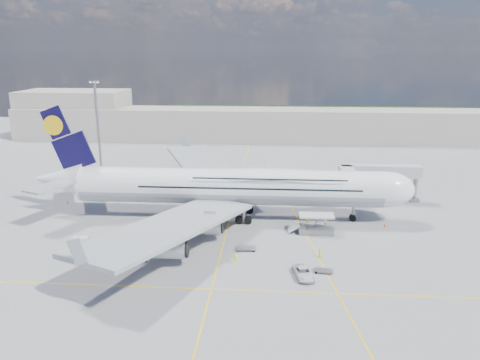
# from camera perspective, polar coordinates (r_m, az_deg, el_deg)

# --- Properties ---
(ground) EXTENTS (300.00, 300.00, 0.00)m
(ground) POSITION_cam_1_polar(r_m,az_deg,el_deg) (87.88, -1.81, -6.87)
(ground) COLOR gray
(ground) RESTS_ON ground
(taxi_line_main) EXTENTS (0.25, 220.00, 0.01)m
(taxi_line_main) POSITION_cam_1_polar(r_m,az_deg,el_deg) (87.87, -1.81, -6.86)
(taxi_line_main) COLOR yellow
(taxi_line_main) RESTS_ON ground
(taxi_line_cross) EXTENTS (120.00, 0.25, 0.01)m
(taxi_line_cross) POSITION_cam_1_polar(r_m,az_deg,el_deg) (69.95, -3.50, -13.14)
(taxi_line_cross) COLOR yellow
(taxi_line_cross) RESTS_ON ground
(taxi_line_diag) EXTENTS (14.16, 99.06, 0.01)m
(taxi_line_diag) POSITION_cam_1_polar(r_m,az_deg,el_deg) (96.93, 7.09, -4.78)
(taxi_line_diag) COLOR yellow
(taxi_line_diag) RESTS_ON ground
(airliner) EXTENTS (77.26, 79.15, 23.71)m
(airliner) POSITION_cam_1_polar(r_m,az_deg,el_deg) (94.95, -1.08, -0.73)
(airliner) COLOR white
(airliner) RESTS_ON ground
(jet_bridge) EXTENTS (18.80, 12.10, 8.50)m
(jet_bridge) POSITION_cam_1_polar(r_m,az_deg,el_deg) (107.28, 15.38, 0.62)
(jet_bridge) COLOR #B7B7BC
(jet_bridge) RESTS_ON ground
(cargo_loader) EXTENTS (8.53, 3.20, 3.67)m
(cargo_loader) POSITION_cam_1_polar(r_m,az_deg,el_deg) (90.07, 9.13, -5.63)
(cargo_loader) COLOR silver
(cargo_loader) RESTS_ON ground
(light_mast) EXTENTS (3.00, 0.70, 25.50)m
(light_mast) POSITION_cam_1_polar(r_m,az_deg,el_deg) (136.28, -16.94, 6.37)
(light_mast) COLOR gray
(light_mast) RESTS_ON ground
(terminal) EXTENTS (180.00, 16.00, 12.00)m
(terminal) POSITION_cam_1_polar(r_m,az_deg,el_deg) (178.08, 1.28, 6.74)
(terminal) COLOR #B2AD9E
(terminal) RESTS_ON ground
(hangar) EXTENTS (40.00, 22.00, 18.00)m
(hangar) POSITION_cam_1_polar(r_m,az_deg,el_deg) (198.56, -19.45, 7.66)
(hangar) COLOR #B2AD9E
(hangar) RESTS_ON ground
(tree_line) EXTENTS (160.00, 6.00, 8.00)m
(tree_line) POSITION_cam_1_polar(r_m,az_deg,el_deg) (224.92, 12.18, 7.76)
(tree_line) COLOR #193814
(tree_line) RESTS_ON ground
(dolly_row_a) EXTENTS (3.67, 2.45, 2.14)m
(dolly_row_a) POSITION_cam_1_polar(r_m,az_deg,el_deg) (86.77, -18.82, -7.23)
(dolly_row_a) COLOR gray
(dolly_row_a) RESTS_ON ground
(dolly_row_b) EXTENTS (2.63, 1.47, 1.64)m
(dolly_row_b) POSITION_cam_1_polar(r_m,az_deg,el_deg) (81.82, -16.76, -8.67)
(dolly_row_b) COLOR gray
(dolly_row_b) RESTS_ON ground
(dolly_row_c) EXTENTS (3.13, 2.49, 0.41)m
(dolly_row_c) POSITION_cam_1_polar(r_m,az_deg,el_deg) (91.86, -11.47, -5.95)
(dolly_row_c) COLOR gray
(dolly_row_c) RESTS_ON ground
(dolly_back) EXTENTS (3.19, 1.80, 0.46)m
(dolly_back) POSITION_cam_1_polar(r_m,az_deg,el_deg) (88.26, -12.07, -6.88)
(dolly_back) COLOR gray
(dolly_back) RESTS_ON ground
(dolly_nose_far) EXTENTS (3.10, 1.93, 0.43)m
(dolly_nose_far) POSITION_cam_1_polar(r_m,az_deg,el_deg) (75.53, 10.11, -10.79)
(dolly_nose_far) COLOR gray
(dolly_nose_far) RESTS_ON ground
(dolly_nose_near) EXTENTS (3.36, 1.86, 0.49)m
(dolly_nose_near) POSITION_cam_1_polar(r_m,az_deg,el_deg) (81.98, 0.77, -8.30)
(dolly_nose_near) COLOR gray
(dolly_nose_near) RESTS_ON ground
(baggage_tug) EXTENTS (3.13, 1.65, 1.89)m
(baggage_tug) POSITION_cam_1_polar(r_m,az_deg,el_deg) (79.86, -12.11, -8.99)
(baggage_tug) COLOR silver
(baggage_tug) RESTS_ON ground
(catering_truck_inner) EXTENTS (7.38, 4.32, 4.13)m
(catering_truck_inner) POSITION_cam_1_polar(r_m,az_deg,el_deg) (115.18, -1.39, -0.32)
(catering_truck_inner) COLOR gray
(catering_truck_inner) RESTS_ON ground
(catering_truck_outer) EXTENTS (8.02, 4.27, 4.54)m
(catering_truck_outer) POSITION_cam_1_polar(r_m,az_deg,el_deg) (135.27, -4.24, 2.14)
(catering_truck_outer) COLOR gray
(catering_truck_outer) RESTS_ON ground
(service_van) EXTENTS (3.55, 5.86, 1.52)m
(service_van) POSITION_cam_1_polar(r_m,az_deg,el_deg) (73.36, 7.75, -11.15)
(service_van) COLOR silver
(service_van) RESTS_ON ground
(crew_nose) EXTENTS (0.65, 0.66, 1.53)m
(crew_nose) POSITION_cam_1_polar(r_m,az_deg,el_deg) (93.70, 10.39, -5.16)
(crew_nose) COLOR #DCFF1A
(crew_nose) RESTS_ON ground
(crew_loader) EXTENTS (0.96, 0.95, 1.56)m
(crew_loader) POSITION_cam_1_polar(r_m,az_deg,el_deg) (94.28, 8.16, -4.91)
(crew_loader) COLOR #D2E418
(crew_loader) RESTS_ON ground
(crew_wing) EXTENTS (0.59, 1.01, 1.61)m
(crew_wing) POSITION_cam_1_polar(r_m,az_deg,el_deg) (87.30, -14.13, -6.95)
(crew_wing) COLOR #A1EB18
(crew_wing) RESTS_ON ground
(crew_van) EXTENTS (0.65, 0.87, 1.62)m
(crew_van) POSITION_cam_1_polar(r_m,az_deg,el_deg) (80.25, 9.71, -8.74)
(crew_van) COLOR #BBFF1A
(crew_van) RESTS_ON ground
(crew_tug) EXTENTS (1.17, 0.71, 1.77)m
(crew_tug) POSITION_cam_1_polar(r_m,az_deg,el_deg) (76.71, -0.63, -9.63)
(crew_tug) COLOR #D1ED19
(crew_tug) RESTS_ON ground
(cone_nose) EXTENTS (0.49, 0.49, 0.62)m
(cone_nose) POSITION_cam_1_polar(r_m,az_deg,el_deg) (96.64, 17.21, -5.27)
(cone_nose) COLOR #E65D0C
(cone_nose) RESTS_ON ground
(cone_wing_left_inner) EXTENTS (0.46, 0.46, 0.58)m
(cone_wing_left_inner) POSITION_cam_1_polar(r_m,az_deg,el_deg) (109.94, -4.29, -2.05)
(cone_wing_left_inner) COLOR #E65D0C
(cone_wing_left_inner) RESTS_ON ground
(cone_wing_left_outer) EXTENTS (0.47, 0.47, 0.59)m
(cone_wing_left_outer) POSITION_cam_1_polar(r_m,az_deg,el_deg) (118.39, -2.97, -0.72)
(cone_wing_left_outer) COLOR #E65D0C
(cone_wing_left_outer) RESTS_ON ground
(cone_wing_right_inner) EXTENTS (0.45, 0.45, 0.58)m
(cone_wing_right_inner) POSITION_cam_1_polar(r_m,az_deg,el_deg) (94.16, -11.26, -5.42)
(cone_wing_right_inner) COLOR #E65D0C
(cone_wing_right_inner) RESTS_ON ground
(cone_wing_right_outer) EXTENTS (0.41, 0.41, 0.53)m
(cone_wing_right_outer) POSITION_cam_1_polar(r_m,az_deg,el_deg) (79.23, -13.06, -9.71)
(cone_wing_right_outer) COLOR #E65D0C
(cone_wing_right_outer) RESTS_ON ground
(cone_tail) EXTENTS (0.43, 0.43, 0.54)m
(cone_tail) POSITION_cam_1_polar(r_m,az_deg,el_deg) (112.90, -20.28, -2.54)
(cone_tail) COLOR #E65D0C
(cone_tail) RESTS_ON ground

